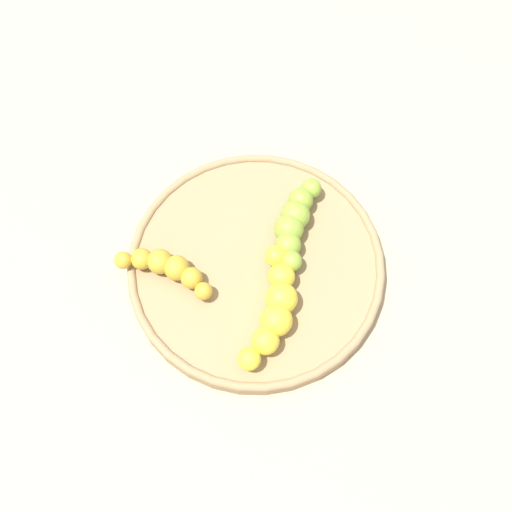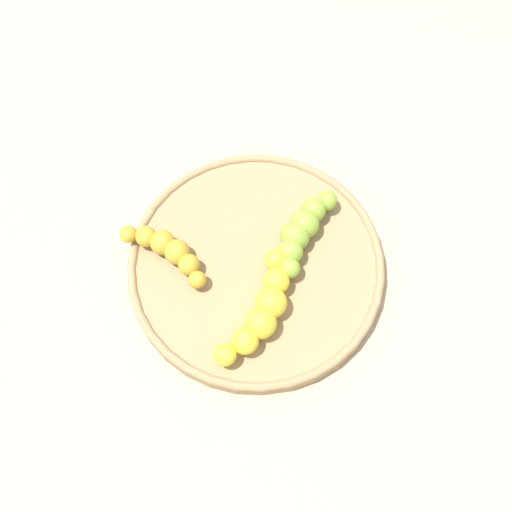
% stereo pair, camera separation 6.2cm
% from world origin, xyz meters
% --- Properties ---
extents(ground_plane, '(2.40, 2.40, 0.00)m').
position_xyz_m(ground_plane, '(0.00, 0.00, 0.00)').
color(ground_plane, tan).
extents(fruit_bowl, '(0.29, 0.29, 0.02)m').
position_xyz_m(fruit_bowl, '(0.00, 0.00, 0.01)').
color(fruit_bowl, '#A08259').
rests_on(fruit_bowl, ground_plane).
extents(banana_green, '(0.11, 0.07, 0.03)m').
position_xyz_m(banana_green, '(-0.06, 0.00, 0.04)').
color(banana_green, '#8CAD38').
rests_on(banana_green, fruit_bowl).
extents(banana_spotted, '(0.06, 0.11, 0.03)m').
position_xyz_m(banana_spotted, '(0.07, -0.07, 0.03)').
color(banana_spotted, gold).
rests_on(banana_spotted, fruit_bowl).
extents(banana_yellow, '(0.13, 0.08, 0.04)m').
position_xyz_m(banana_yellow, '(0.03, 0.06, 0.04)').
color(banana_yellow, yellow).
rests_on(banana_yellow, fruit_bowl).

